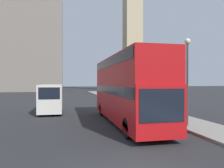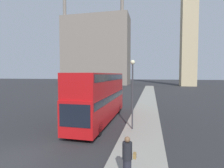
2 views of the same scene
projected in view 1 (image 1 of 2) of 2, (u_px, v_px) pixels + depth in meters
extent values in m
cube|color=tan|center=(133.00, 17.00, 73.63)|extent=(5.50, 5.50, 49.90)
cube|color=slate|center=(15.00, 44.00, 68.70)|extent=(29.43, 11.60, 29.78)
cube|color=#B71114|center=(126.00, 101.00, 15.04)|extent=(2.40, 11.35, 2.46)
cube|color=#B71114|center=(126.00, 71.00, 15.02)|extent=(2.40, 11.13, 1.80)
cube|color=black|center=(126.00, 90.00, 15.03)|extent=(2.44, 10.90, 0.55)
cube|color=black|center=(126.00, 63.00, 15.02)|extent=(2.44, 10.67, 0.55)
cube|color=black|center=(162.00, 106.00, 9.47)|extent=(2.11, 0.03, 1.47)
cylinder|color=black|center=(131.00, 128.00, 10.98)|extent=(0.67, 1.05, 1.05)
cylinder|color=black|center=(163.00, 126.00, 11.35)|extent=(0.67, 1.05, 1.05)
cylinder|color=black|center=(104.00, 109.00, 18.74)|extent=(0.67, 1.05, 1.05)
cylinder|color=black|center=(123.00, 109.00, 19.11)|extent=(0.67, 1.05, 1.05)
cube|color=silver|center=(51.00, 98.00, 20.20)|extent=(1.99, 5.26, 2.41)
cube|color=black|center=(49.00, 93.00, 17.61)|extent=(1.69, 0.02, 0.96)
cube|color=black|center=(50.00, 93.00, 18.53)|extent=(2.02, 0.95, 0.77)
cylinder|color=black|center=(41.00, 112.00, 18.30)|extent=(0.50, 0.73, 0.73)
cylinder|color=black|center=(59.00, 111.00, 18.62)|extent=(0.50, 0.73, 0.73)
cylinder|color=black|center=(44.00, 107.00, 21.80)|extent=(0.50, 0.73, 0.73)
cylinder|color=black|center=(60.00, 107.00, 22.11)|extent=(0.50, 0.73, 0.73)
cylinder|color=#38383D|center=(187.00, 85.00, 13.51)|extent=(0.12, 0.12, 5.04)
sphere|color=beige|center=(187.00, 41.00, 13.49)|extent=(0.36, 0.36, 0.36)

